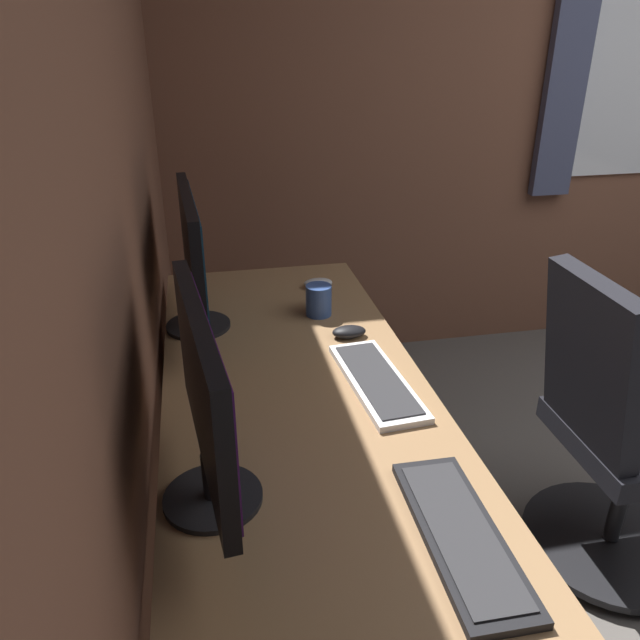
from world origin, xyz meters
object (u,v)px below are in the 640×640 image
monitor_secondary (193,253)px  mouse_spare (318,283)px  monitor_primary (205,398)px  coffee_mug (319,300)px  mouse_main (349,332)px  keyboard_spare (461,534)px  office_chair (615,442)px  drawer_pedestal (273,426)px  keyboard_main (377,381)px

monitor_secondary → mouse_spare: (0.24, -0.43, -0.23)m
monitor_primary → coffee_mug: (0.82, -0.38, -0.19)m
mouse_spare → mouse_main: bearing=-177.7°
mouse_main → keyboard_spare: bearing=-179.6°
monitor_primary → coffee_mug: 0.92m
keyboard_spare → office_chair: size_ratio=0.44×
monitor_primary → drawer_pedestal: bearing=-15.1°
mouse_main → monitor_secondary: bearing=70.4°
monitor_secondary → mouse_spare: monitor_secondary is taller
keyboard_main → coffee_mug: 0.47m
keyboard_main → keyboard_spare: (-0.56, -0.00, 0.00)m
keyboard_main → mouse_spare: size_ratio=4.13×
keyboard_main → mouse_main: mouse_main is taller
keyboard_main → mouse_main: (0.28, 0.01, 0.01)m
office_chair → monitor_secondary: bearing=68.4°
monitor_primary → coffee_mug: size_ratio=4.29×
keyboard_main → mouse_spare: mouse_spare is taller
monitor_primary → monitor_secondary: (0.80, 0.01, 0.01)m
drawer_pedestal → office_chair: office_chair is taller
drawer_pedestal → mouse_main: mouse_main is taller
monitor_secondary → keyboard_spare: 1.12m
drawer_pedestal → mouse_spare: size_ratio=6.68×
keyboard_main → mouse_main: bearing=1.1°
drawer_pedestal → mouse_spare: (0.28, -0.22, 0.40)m
keyboard_main → office_chair: (-0.03, -0.75, -0.28)m
keyboard_spare → mouse_main: mouse_main is taller
monitor_primary → keyboard_main: 0.62m
keyboard_spare → coffee_mug: (1.02, 0.07, 0.04)m
mouse_spare → office_chair: office_chair is taller
drawer_pedestal → coffee_mug: size_ratio=5.60×
monitor_primary → monitor_secondary: 0.80m
mouse_spare → office_chair: bearing=-133.0°
drawer_pedestal → office_chair: 1.08m
keyboard_main → office_chair: size_ratio=0.44×
drawer_pedestal → monitor_primary: 1.01m
coffee_mug → office_chair: 1.01m
monitor_secondary → keyboard_spare: monitor_secondary is taller
coffee_mug → monitor_secondary: bearing=92.9°
mouse_main → office_chair: (-0.32, -0.75, -0.29)m
monitor_primary → office_chair: monitor_primary is taller
drawer_pedestal → office_chair: (-0.44, -0.98, 0.11)m
monitor_primary → mouse_spare: (1.05, -0.42, -0.23)m
drawer_pedestal → keyboard_spare: (-0.96, -0.24, 0.39)m
keyboard_spare → mouse_spare: bearing=1.0°
mouse_spare → monitor_primary: bearing=158.0°
drawer_pedestal → coffee_mug: coffee_mug is taller
monitor_primary → mouse_spare: size_ratio=5.12×
monitor_secondary → mouse_main: size_ratio=5.55×
coffee_mug → office_chair: office_chair is taller
mouse_main → mouse_spare: bearing=2.3°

